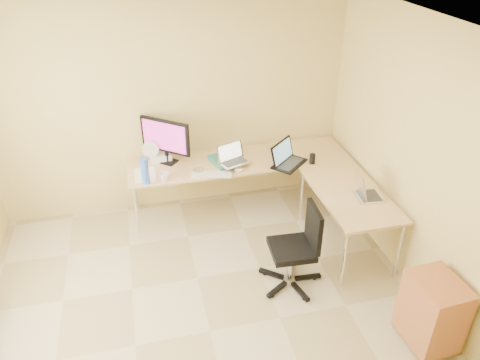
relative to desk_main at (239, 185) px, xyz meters
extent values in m
plane|color=tan|center=(-0.72, -1.85, -0.36)|extent=(4.50, 4.50, 0.00)
plane|color=white|center=(-0.72, -1.85, 2.24)|extent=(4.50, 4.50, 0.00)
plane|color=tan|center=(-0.72, 0.40, 0.93)|extent=(4.50, 0.00, 4.50)
plane|color=tan|center=(1.38, -1.85, 0.93)|extent=(0.00, 4.50, 4.50)
cube|color=tan|center=(0.00, 0.00, 0.00)|extent=(2.65, 0.70, 0.73)
cube|color=tan|center=(0.98, -1.00, 0.00)|extent=(0.70, 1.30, 0.73)
cube|color=black|center=(-0.85, 0.14, 0.64)|extent=(0.62, 0.56, 0.55)
cube|color=#256E5B|center=(-0.21, -0.03, 0.39)|extent=(0.33, 0.39, 0.06)
cube|color=silver|center=(-0.10, -0.17, 0.53)|extent=(0.41, 0.37, 0.22)
cube|color=black|center=(0.54, -0.26, 0.50)|extent=(0.53, 0.53, 0.27)
cube|color=silver|center=(-0.40, -0.30, 0.38)|extent=(0.47, 0.24, 0.02)
ellipsoid|color=silver|center=(-0.08, -0.29, 0.38)|extent=(0.11, 0.09, 0.04)
imported|color=silver|center=(-0.92, -0.30, 0.42)|extent=(0.14, 0.14, 0.10)
cylinder|color=silver|center=(-0.53, -0.19, 0.38)|extent=(0.15, 0.15, 0.03)
cylinder|color=blue|center=(-1.13, -0.30, 0.52)|extent=(0.10, 0.10, 0.30)
cube|color=white|center=(-1.13, -0.12, 0.37)|extent=(0.23, 0.33, 0.01)
cube|color=white|center=(-0.92, 0.20, 0.41)|extent=(0.26, 0.20, 0.09)
cylinder|color=beige|center=(-1.03, 0.20, 0.49)|extent=(0.23, 0.23, 0.25)
cylinder|color=black|center=(0.81, -0.30, 0.42)|extent=(0.09, 0.09, 0.12)
cube|color=silver|center=(1.13, -1.13, 0.48)|extent=(0.38, 0.31, 0.23)
cube|color=black|center=(0.19, -1.41, 0.14)|extent=(0.58, 0.58, 0.91)
cube|color=brown|center=(1.13, -2.40, -0.01)|extent=(0.41, 0.50, 0.66)
camera|label=1|loc=(-1.14, -4.74, 2.99)|focal=34.45mm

